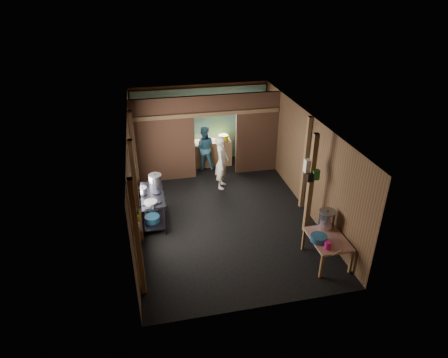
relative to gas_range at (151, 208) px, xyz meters
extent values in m
cube|color=black|center=(1.88, 0.10, -0.41)|extent=(4.50, 7.00, 0.00)
cube|color=#2B2A28|center=(1.88, 0.10, 2.19)|extent=(4.50, 7.00, 0.00)
cube|color=brown|center=(1.88, 3.60, 0.89)|extent=(4.50, 0.00, 2.60)
cube|color=brown|center=(1.88, -3.40, 0.89)|extent=(4.50, 0.00, 2.60)
cube|color=brown|center=(-0.37, 0.10, 0.89)|extent=(0.00, 7.00, 2.60)
cube|color=brown|center=(4.13, 0.10, 0.89)|extent=(0.00, 7.00, 2.60)
cube|color=#3D2617|center=(0.55, 2.30, 0.89)|extent=(1.85, 0.10, 2.60)
cube|color=#3D2617|center=(3.46, 2.30, 0.89)|extent=(1.35, 0.10, 2.60)
cube|color=#3D2617|center=(2.13, 2.30, 1.89)|extent=(1.30, 0.10, 0.60)
cube|color=#63A49E|center=(1.88, 3.54, 0.84)|extent=(4.40, 0.06, 2.50)
cube|color=brown|center=(2.18, 3.05, 0.01)|extent=(1.20, 0.50, 0.85)
cylinder|color=beige|center=(2.13, 3.50, 1.49)|extent=(0.20, 0.03, 0.20)
cube|color=brown|center=(-0.30, -2.50, 0.89)|extent=(0.10, 0.12, 2.60)
cube|color=brown|center=(-0.30, -0.70, 0.89)|extent=(0.10, 0.12, 2.60)
cube|color=brown|center=(-0.30, 1.30, 0.89)|extent=(0.10, 0.12, 2.60)
cube|color=brown|center=(4.06, -0.10, 0.89)|extent=(0.10, 0.12, 2.60)
cube|color=brown|center=(3.73, -1.20, 0.89)|extent=(0.12, 0.12, 2.60)
cube|color=brown|center=(1.88, 2.25, 1.64)|extent=(4.40, 0.12, 0.12)
cylinder|color=gray|center=(-0.33, 0.50, 1.24)|extent=(0.03, 0.34, 0.34)
cylinder|color=black|center=(-0.33, 0.90, 1.14)|extent=(0.03, 0.30, 0.30)
cube|color=brown|center=(-0.27, -2.00, 0.99)|extent=(0.14, 0.80, 0.03)
cylinder|color=beige|center=(-0.27, -2.25, 1.05)|extent=(0.07, 0.07, 0.10)
cylinder|color=#BCB300|center=(-0.27, -2.00, 1.05)|extent=(0.08, 0.08, 0.10)
cylinder|color=#226D29|center=(-0.27, -1.78, 1.05)|extent=(0.06, 0.06, 0.10)
cube|color=beige|center=(3.68, -1.12, 1.37)|extent=(0.22, 0.15, 0.32)
cube|color=#226D29|center=(3.80, -1.26, 1.19)|extent=(0.16, 0.12, 0.24)
cube|color=black|center=(3.66, -1.28, 1.14)|extent=(0.14, 0.10, 0.20)
cylinder|color=navy|center=(0.00, -0.23, -0.18)|extent=(0.37, 0.37, 0.15)
cylinder|color=navy|center=(0.00, 0.33, -0.19)|extent=(0.32, 0.32, 0.13)
cylinder|color=navy|center=(3.47, -2.41, 0.26)|extent=(0.45, 0.45, 0.13)
cylinder|color=#B6156A|center=(3.53, -2.70, 0.28)|extent=(0.14, 0.14, 0.16)
cube|color=#BAB9C7|center=(3.66, -2.88, 0.20)|extent=(0.29, 0.14, 0.01)
cylinder|color=#BCB300|center=(2.54, 3.05, 0.53)|extent=(0.32, 0.32, 0.18)
imported|color=silver|center=(2.15, 1.47, 0.40)|extent=(0.57, 0.69, 1.63)
imported|color=teal|center=(1.85, 2.80, 0.33)|extent=(0.81, 0.68, 1.48)
camera|label=1|loc=(0.05, -8.56, 5.28)|focal=30.95mm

